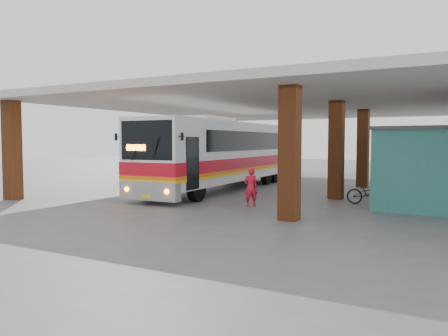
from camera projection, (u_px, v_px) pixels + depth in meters
ground at (246, 202)px, 18.30m from camera, size 90.00×90.00×0.00m
brick_columns at (315, 149)px, 21.87m from camera, size 20.10×21.60×4.35m
canopy_roof at (307, 105)px, 23.48m from camera, size 21.00×23.00×0.30m
coach_bus at (220, 154)px, 22.96m from camera, size 3.21×13.13×3.80m
motorcycle at (370, 193)px, 17.57m from camera, size 1.87×0.72×0.97m
pedestrian at (251, 187)px, 17.18m from camera, size 0.66×0.63×1.52m
red_chair at (398, 185)px, 22.16m from camera, size 0.46×0.46×0.77m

